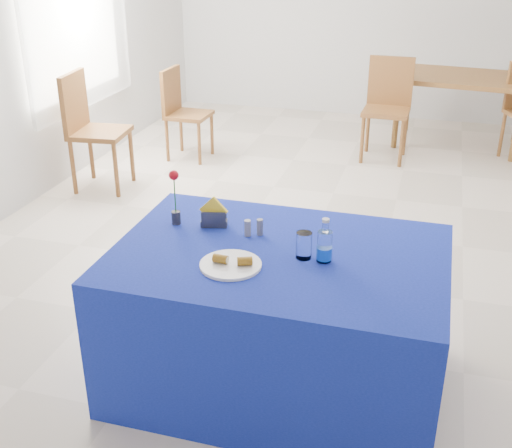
# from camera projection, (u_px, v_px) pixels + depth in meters

# --- Properties ---
(floor) EXTENTS (7.00, 7.00, 0.00)m
(floor) POSITION_uv_depth(u_px,v_px,m) (317.00, 229.00, 5.08)
(floor) COLOR beige
(floor) RESTS_ON ground
(window_pane) EXTENTS (0.04, 1.50, 1.60)m
(window_pane) POSITION_uv_depth(u_px,v_px,m) (70.00, 3.00, 5.74)
(window_pane) COLOR white
(window_pane) RESTS_ON room_shell
(curtain) EXTENTS (0.04, 1.75, 1.85)m
(curtain) POSITION_uv_depth(u_px,v_px,m) (77.00, 4.00, 5.72)
(curtain) COLOR white
(curtain) RESTS_ON room_shell
(plate) EXTENTS (0.29, 0.29, 0.01)m
(plate) POSITION_uv_depth(u_px,v_px,m) (231.00, 265.00, 2.95)
(plate) COLOR white
(plate) RESTS_ON blue_table
(drinking_glass) EXTENTS (0.08, 0.08, 0.13)m
(drinking_glass) POSITION_uv_depth(u_px,v_px,m) (304.00, 245.00, 3.00)
(drinking_glass) COLOR white
(drinking_glass) RESTS_ON blue_table
(salt_shaker) EXTENTS (0.03, 0.03, 0.08)m
(salt_shaker) POSITION_uv_depth(u_px,v_px,m) (248.00, 228.00, 3.22)
(salt_shaker) COLOR gray
(salt_shaker) RESTS_ON blue_table
(pepper_shaker) EXTENTS (0.03, 0.03, 0.08)m
(pepper_shaker) POSITION_uv_depth(u_px,v_px,m) (260.00, 227.00, 3.23)
(pepper_shaker) COLOR slate
(pepper_shaker) RESTS_ON blue_table
(blue_table) EXTENTS (1.60, 1.10, 0.76)m
(blue_table) POSITION_uv_depth(u_px,v_px,m) (278.00, 319.00, 3.24)
(blue_table) COLOR navy
(blue_table) RESTS_ON floor
(water_bottle) EXTENTS (0.07, 0.07, 0.21)m
(water_bottle) POSITION_uv_depth(u_px,v_px,m) (324.00, 247.00, 2.97)
(water_bottle) COLOR white
(water_bottle) RESTS_ON blue_table
(napkin_holder) EXTENTS (0.15, 0.08, 0.17)m
(napkin_holder) POSITION_uv_depth(u_px,v_px,m) (214.00, 218.00, 3.32)
(napkin_holder) COLOR #3C3C41
(napkin_holder) RESTS_ON blue_table
(rose_vase) EXTENTS (0.05, 0.05, 0.30)m
(rose_vase) POSITION_uv_depth(u_px,v_px,m) (175.00, 198.00, 3.31)
(rose_vase) COLOR #27272C
(rose_vase) RESTS_ON blue_table
(oak_table) EXTENTS (1.52, 1.07, 0.76)m
(oak_table) POSITION_uv_depth(u_px,v_px,m) (463.00, 83.00, 6.75)
(oak_table) COLOR #955A2B
(oak_table) RESTS_ON floor
(chair_bg_left) EXTENTS (0.46, 0.46, 1.00)m
(chair_bg_left) POSITION_uv_depth(u_px,v_px,m) (388.00, 101.00, 6.44)
(chair_bg_left) COLOR brown
(chair_bg_left) RESTS_ON floor
(chair_win_a) EXTENTS (0.51, 0.51, 1.04)m
(chair_win_a) POSITION_uv_depth(u_px,v_px,m) (89.00, 123.00, 5.66)
(chair_win_a) COLOR brown
(chair_win_a) RESTS_ON floor
(chair_win_b) EXTENTS (0.42, 0.42, 0.91)m
(chair_win_b) POSITION_uv_depth(u_px,v_px,m) (181.00, 107.00, 6.45)
(chair_win_b) COLOR brown
(chair_win_b) RESTS_ON floor
(banana_pieces) EXTENTS (0.19, 0.06, 0.04)m
(banana_pieces) POSITION_uv_depth(u_px,v_px,m) (233.00, 260.00, 2.93)
(banana_pieces) COLOR #C88D1C
(banana_pieces) RESTS_ON plate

